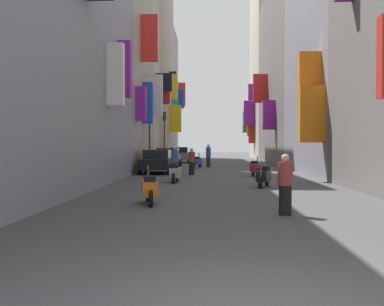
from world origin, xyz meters
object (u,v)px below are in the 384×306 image
(scooter_black, at_px, (264,176))
(traffic_light_far_corner, at_px, (149,124))
(parked_car_black, at_px, (157,161))
(pedestrian_near_left, at_px, (208,156))
(traffic_light_near_corner, at_px, (164,129))
(pedestrian_crossing, at_px, (192,162))
(scooter_blue, at_px, (197,162))
(scooter_orange, at_px, (149,189))
(scooter_red, at_px, (256,168))
(parked_car_grey, at_px, (180,154))
(scooter_silver, at_px, (175,172))
(parked_car_blue, at_px, (168,157))
(pedestrian_near_right, at_px, (175,162))
(pedestrian_mid_street, at_px, (285,185))

(scooter_black, distance_m, traffic_light_far_corner, 13.71)
(parked_car_black, height_order, pedestrian_near_left, pedestrian_near_left)
(traffic_light_near_corner, bearing_deg, pedestrian_crossing, -78.00)
(parked_car_black, distance_m, scooter_blue, 6.80)
(scooter_orange, relative_size, traffic_light_near_corner, 0.40)
(scooter_red, bearing_deg, pedestrian_near_left, 104.59)
(parked_car_grey, bearing_deg, scooter_blue, -78.91)
(scooter_red, relative_size, traffic_light_far_corner, 0.42)
(parked_car_grey, distance_m, scooter_blue, 10.13)
(pedestrian_near_left, bearing_deg, scooter_silver, -95.91)
(parked_car_blue, distance_m, traffic_light_near_corner, 5.46)
(pedestrian_near_right, relative_size, traffic_light_near_corner, 0.37)
(pedestrian_near_left, relative_size, traffic_light_near_corner, 0.38)
(parked_car_black, height_order, traffic_light_near_corner, traffic_light_near_corner)
(parked_car_blue, distance_m, scooter_red, 11.62)
(scooter_orange, height_order, pedestrian_near_left, pedestrian_near_left)
(parked_car_grey, relative_size, scooter_orange, 2.15)
(traffic_light_near_corner, bearing_deg, parked_car_blue, -81.34)
(scooter_silver, height_order, pedestrian_mid_street, pedestrian_mid_street)
(scooter_red, xyz_separation_m, pedestrian_crossing, (-3.60, 0.99, 0.30))
(scooter_red, relative_size, pedestrian_mid_street, 1.27)
(scooter_black, relative_size, pedestrian_crossing, 1.18)
(parked_car_black, xyz_separation_m, parked_car_blue, (-0.02, 7.38, 0.02))
(pedestrian_crossing, height_order, pedestrian_mid_street, pedestrian_crossing)
(parked_car_grey, distance_m, scooter_black, 25.99)
(parked_car_blue, bearing_deg, parked_car_grey, 87.84)
(scooter_red, relative_size, pedestrian_crossing, 1.26)
(pedestrian_crossing, bearing_deg, scooter_silver, -96.04)
(parked_car_grey, relative_size, pedestrian_crossing, 2.56)
(scooter_silver, relative_size, scooter_black, 1.08)
(parked_car_black, relative_size, parked_car_grey, 1.09)
(scooter_silver, height_order, traffic_light_near_corner, traffic_light_near_corner)
(scooter_black, height_order, scooter_red, same)
(scooter_silver, relative_size, scooter_orange, 1.06)
(pedestrian_near_left, bearing_deg, traffic_light_far_corner, -129.56)
(scooter_silver, height_order, traffic_light_far_corner, traffic_light_far_corner)
(parked_car_grey, xyz_separation_m, parked_car_blue, (-0.34, -8.95, -0.01))
(scooter_blue, bearing_deg, pedestrian_near_left, 52.23)
(pedestrian_near_right, bearing_deg, parked_car_grey, 93.05)
(parked_car_black, distance_m, traffic_light_near_corner, 12.50)
(parked_car_grey, distance_m, pedestrian_near_right, 20.95)
(parked_car_grey, bearing_deg, traffic_light_near_corner, -104.77)
(parked_car_black, bearing_deg, scooter_black, -58.92)
(scooter_black, height_order, pedestrian_near_left, pedestrian_near_left)
(traffic_light_far_corner, bearing_deg, parked_car_grey, 85.16)
(scooter_blue, height_order, pedestrian_near_right, pedestrian_near_right)
(parked_car_blue, bearing_deg, parked_car_black, -89.82)
(scooter_red, distance_m, pedestrian_near_right, 4.78)
(parked_car_black, xyz_separation_m, scooter_blue, (2.26, 6.40, -0.29))
(parked_car_blue, height_order, scooter_orange, parked_car_blue)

